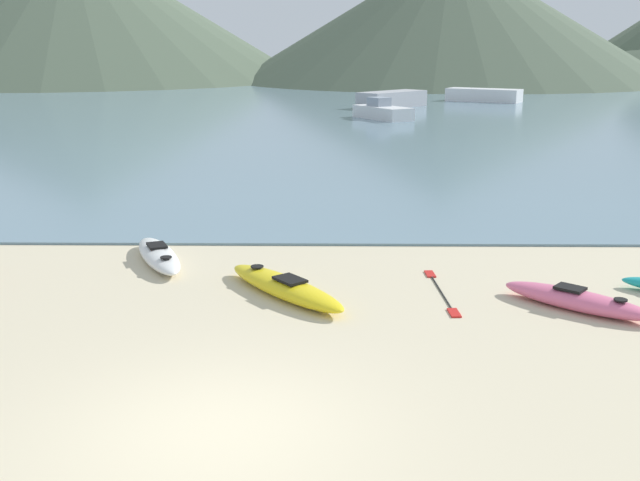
# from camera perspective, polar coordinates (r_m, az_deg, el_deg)

# --- Properties ---
(ground_plane) EXTENTS (400.00, 400.00, 0.00)m
(ground_plane) POSITION_cam_1_polar(r_m,az_deg,el_deg) (9.78, -7.79, -14.20)
(ground_plane) COLOR beige
(bay_water) EXTENTS (160.00, 70.00, 0.06)m
(bay_water) POSITION_cam_1_polar(r_m,az_deg,el_deg) (52.54, -0.80, 9.73)
(bay_water) COLOR slate
(bay_water) RESTS_ON ground_plane
(far_hill_left) EXTENTS (61.34, 61.34, 18.00)m
(far_hill_left) POSITION_cam_1_polar(r_m,az_deg,el_deg) (107.79, -18.23, 16.42)
(far_hill_left) COLOR #4C5B47
(far_hill_left) RESTS_ON ground_plane
(far_hill_midleft) EXTENTS (54.62, 54.62, 15.99)m
(far_hill_midleft) POSITION_cam_1_polar(r_m,az_deg,el_deg) (99.01, 9.81, 16.54)
(far_hill_midleft) COLOR #4C5B47
(far_hill_midleft) RESTS_ON ground_plane
(kayak_on_sand_1) EXTENTS (2.76, 3.18, 0.39)m
(kayak_on_sand_1) POSITION_cam_1_polar(r_m,az_deg,el_deg) (14.43, -2.70, -3.55)
(kayak_on_sand_1) COLOR yellow
(kayak_on_sand_1) RESTS_ON ground_plane
(kayak_on_sand_2) EXTENTS (1.86, 3.06, 0.38)m
(kayak_on_sand_2) POSITION_cam_1_polar(r_m,az_deg,el_deg) (16.93, -12.19, -1.10)
(kayak_on_sand_2) COLOR white
(kayak_on_sand_2) RESTS_ON ground_plane
(kayak_on_sand_3) EXTENTS (2.59, 2.35, 0.40)m
(kayak_on_sand_3) POSITION_cam_1_polar(r_m,az_deg,el_deg) (14.46, 18.97, -4.30)
(kayak_on_sand_3) COLOR #E5668C
(kayak_on_sand_3) RESTS_ON ground_plane
(moored_boat_0) EXTENTS (3.73, 4.55, 1.32)m
(moored_boat_0) POSITION_cam_1_polar(r_m,az_deg,el_deg) (47.98, 4.77, 9.78)
(moored_boat_0) COLOR white
(moored_boat_0) RESTS_ON bay_water
(moored_boat_1) EXTENTS (5.55, 5.63, 1.16)m
(moored_boat_1) POSITION_cam_1_polar(r_m,az_deg,el_deg) (56.93, 5.51, 10.67)
(moored_boat_1) COLOR #B2B2B7
(moored_boat_1) RESTS_ON bay_water
(moored_boat_2) EXTENTS (6.15, 4.65, 1.03)m
(moored_boat_2) POSITION_cam_1_polar(r_m,az_deg,el_deg) (63.57, 12.36, 10.77)
(moored_boat_2) COLOR white
(moored_boat_2) RESTS_ON bay_water
(loose_paddle) EXTENTS (0.34, 2.79, 0.03)m
(loose_paddle) POSITION_cam_1_polar(r_m,az_deg,el_deg) (14.81, 9.22, -3.89)
(loose_paddle) COLOR black
(loose_paddle) RESTS_ON ground_plane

